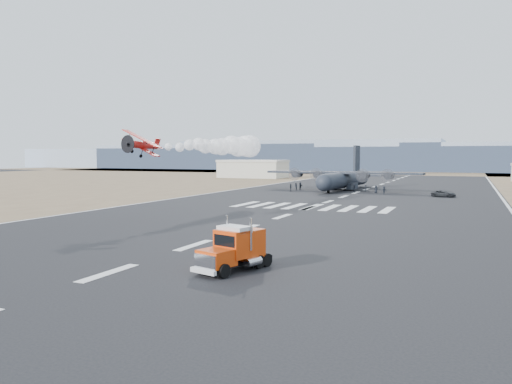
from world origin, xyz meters
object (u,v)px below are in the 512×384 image
Objects in this scene: crew_c at (384,190)px; crew_h at (296,187)px; crew_f at (300,186)px; hangar_left at (253,169)px; crew_d at (291,187)px; crew_b at (354,189)px; semi_truck at (235,248)px; transport_aircraft at (344,178)px; crew_a at (366,188)px; aerobatic_biplane at (142,144)px; crew_e at (376,189)px; crew_g at (334,187)px; support_vehicle at (444,194)px.

crew_c reaches higher than crew_h.
hangar_left is at bearing 39.99° from crew_f.
crew_b is at bearing 67.96° from crew_d.
crew_b is at bearing -49.82° from hangar_left.
semi_truck is 0.20× the size of transport_aircraft.
semi_truck is at bearing -77.47° from transport_aircraft.
aerobatic_biplane is at bearing 157.83° from crew_a.
semi_truck is 4.33× the size of crew_e.
crew_d reaches higher than crew_c.
aerobatic_biplane is at bearing -25.41° from crew_d.
crew_f is at bearing -56.57° from hangar_left.
hangar_left is 14.39× the size of crew_h.
crew_e is at bearing 53.34° from crew_h.
crew_f reaches higher than crew_g.
hangar_left is at bearing 111.20° from aerobatic_biplane.
crew_b is (4.17, -7.76, -2.01)m from transport_aircraft.
aerobatic_biplane is 63.48m from crew_h.
hangar_left is 96.67m from support_vehicle.
crew_g reaches higher than support_vehicle.
crew_d is at bearing -59.39° from hangar_left.
hangar_left is at bearing 124.63° from crew_b.
hangar_left is 67.82m from crew_f.
crew_h reaches higher than support_vehicle.
hangar_left is 3.30× the size of semi_truck.
crew_c is 22.37m from crew_f.
hangar_left reaches higher than crew_f.
crew_c is (6.99, -2.38, 0.03)m from crew_b.
transport_aircraft is 21.59× the size of crew_g.
hangar_left is 14.28× the size of crew_e.
crew_g is (-10.16, 1.78, 0.02)m from crew_e.
crew_h is at bearing 163.39° from crew_b.
hangar_left is 4.18× the size of aerobatic_biplane.
semi_truck is at bearing 176.30° from crew_a.
aerobatic_biplane is at bearing 159.69° from support_vehicle.
crew_e is at bearing -142.53° from crew_a.
aerobatic_biplane reaches higher than crew_a.
crew_b is 0.96× the size of crew_c.
crew_c is at bearing -147.81° from crew_a.
aerobatic_biplane is (37.62, -121.06, 6.36)m from hangar_left.
crew_h is at bearing 166.38° from crew_f.
transport_aircraft is 7.95× the size of support_vehicle.
support_vehicle is 2.72× the size of crew_g.
transport_aircraft is at bearing 114.63° from crew_c.
crew_a is at bearing 79.86° from aerobatic_biplane.
crew_d is 0.99× the size of crew_g.
crew_e is at bearing -33.44° from transport_aircraft.
support_vehicle is at bearing 46.75° from crew_h.
aerobatic_biplane is 63.78m from crew_g.
crew_c is 13.42m from crew_g.
crew_f is (-16.21, 0.98, 0.11)m from crew_a.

